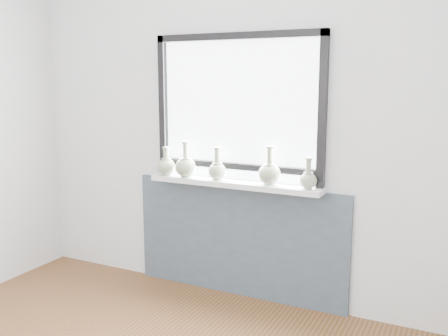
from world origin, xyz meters
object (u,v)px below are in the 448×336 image
at_px(vase_d, 269,173).
at_px(vase_e, 308,179).
at_px(vase_c, 217,170).
at_px(vase_b, 186,166).
at_px(vase_a, 166,166).
at_px(windowsill, 234,183).

bearing_deg(vase_d, vase_e, -1.62).
bearing_deg(vase_e, vase_d, 178.38).
bearing_deg(vase_c, vase_b, -177.42).
height_order(vase_a, vase_e, vase_a).
height_order(vase_a, vase_d, vase_d).
bearing_deg(vase_d, vase_a, -178.54).
height_order(vase_c, vase_e, vase_c).
relative_size(vase_a, vase_c, 0.91).
height_order(windowsill, vase_d, vase_d).
xyz_separation_m(windowsill, vase_c, (-0.13, -0.01, 0.09)).
bearing_deg(vase_b, vase_d, 1.56).
bearing_deg(vase_a, vase_e, 0.69).
bearing_deg(vase_b, vase_e, 0.62).
height_order(vase_b, vase_d, vase_d).
xyz_separation_m(vase_c, vase_e, (0.69, -0.00, -0.01)).
bearing_deg(vase_e, vase_a, -179.31).
distance_m(vase_d, vase_e, 0.28).
distance_m(vase_b, vase_e, 0.95).
height_order(vase_a, vase_c, vase_c).
distance_m(vase_a, vase_e, 1.12).
distance_m(vase_c, vase_e, 0.69).
xyz_separation_m(vase_b, vase_d, (0.67, 0.02, 0.00)).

